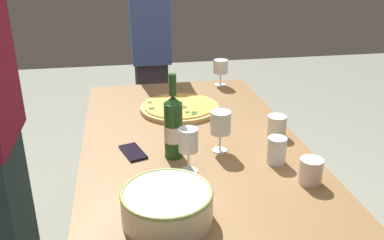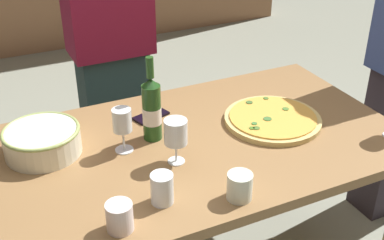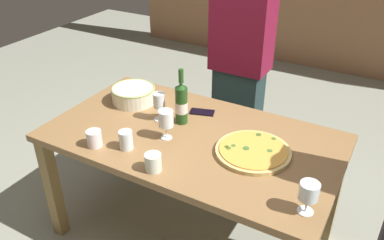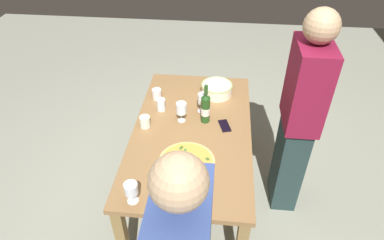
% 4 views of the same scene
% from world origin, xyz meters
% --- Properties ---
extents(ground_plane, '(8.00, 8.00, 0.00)m').
position_xyz_m(ground_plane, '(0.00, 0.00, 0.00)').
color(ground_plane, gray).
extents(dining_table, '(1.60, 0.90, 0.75)m').
position_xyz_m(dining_table, '(0.00, 0.00, 0.66)').
color(dining_table, olive).
rests_on(dining_table, ground).
extents(pizza, '(0.39, 0.39, 0.03)m').
position_xyz_m(pizza, '(0.36, 0.00, 0.76)').
color(pizza, '#D6B76C').
rests_on(pizza, dining_table).
extents(serving_bowl, '(0.27, 0.27, 0.10)m').
position_xyz_m(serving_bowl, '(-0.52, 0.16, 0.80)').
color(serving_bowl, silver).
rests_on(serving_bowl, dining_table).
extents(wine_bottle, '(0.07, 0.07, 0.33)m').
position_xyz_m(wine_bottle, '(-0.12, 0.09, 0.88)').
color(wine_bottle, '#1F471A').
rests_on(wine_bottle, dining_table).
extents(wine_glass_near_pizza, '(0.08, 0.08, 0.17)m').
position_xyz_m(wine_glass_near_pizza, '(-0.11, -0.09, 0.87)').
color(wine_glass_near_pizza, white).
rests_on(wine_glass_near_pizza, dining_table).
extents(wine_glass_by_bottle, '(0.08, 0.08, 0.15)m').
position_xyz_m(wine_glass_by_bottle, '(0.71, -0.29, 0.86)').
color(wine_glass_by_bottle, white).
rests_on(wine_glass_by_bottle, dining_table).
extents(wine_glass_far_left, '(0.07, 0.07, 0.17)m').
position_xyz_m(wine_glass_far_left, '(-0.25, 0.06, 0.87)').
color(wine_glass_far_left, white).
rests_on(wine_glass_far_left, dining_table).
extents(cup_amber, '(0.08, 0.08, 0.09)m').
position_xyz_m(cup_amber, '(-0.39, -0.34, 0.79)').
color(cup_amber, white).
rests_on(cup_amber, dining_table).
extents(cup_ceramic, '(0.08, 0.08, 0.09)m').
position_xyz_m(cup_ceramic, '(-0.01, -0.36, 0.79)').
color(cup_ceramic, silver).
rests_on(cup_ceramic, dining_table).
extents(cup_spare, '(0.07, 0.07, 0.10)m').
position_xyz_m(cup_spare, '(-0.23, -0.28, 0.80)').
color(cup_spare, white).
rests_on(cup_spare, dining_table).
extents(cell_phone, '(0.16, 0.11, 0.01)m').
position_xyz_m(cell_phone, '(-0.07, 0.25, 0.76)').
color(cell_phone, black).
rests_on(cell_phone, dining_table).
extents(person_host, '(0.39, 0.24, 1.70)m').
position_xyz_m(person_host, '(-0.06, 0.79, 0.87)').
color(person_host, '#203434').
rests_on(person_host, ground).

